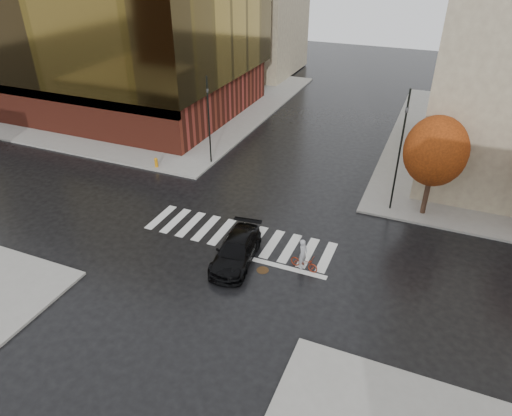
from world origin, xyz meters
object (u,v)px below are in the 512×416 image
at_px(cyclist, 304,259).
at_px(traffic_light_ne, 401,143).
at_px(fire_hydrant, 156,162).
at_px(sedan, 236,251).
at_px(traffic_light_nw, 209,116).

bearing_deg(cyclist, traffic_light_ne, -11.38).
bearing_deg(fire_hydrant, cyclist, -27.59).
bearing_deg(sedan, cyclist, 5.33).
height_order(sedan, traffic_light_nw, traffic_light_nw).
xyz_separation_m(cyclist, traffic_light_ne, (3.38, 8.15, 4.13)).
bearing_deg(traffic_light_nw, traffic_light_ne, 74.83).
relative_size(sedan, cyclist, 2.62).
xyz_separation_m(cyclist, traffic_light_nw, (-10.88, 10.00, 3.34)).
height_order(sedan, cyclist, cyclist).
height_order(cyclist, traffic_light_ne, traffic_light_ne).
distance_m(traffic_light_ne, fire_hydrant, 18.23).
xyz_separation_m(traffic_light_ne, fire_hydrant, (-17.73, -0.65, -4.19)).
bearing_deg(fire_hydrant, traffic_light_ne, 2.11).
distance_m(sedan, traffic_light_nw, 13.41).
bearing_deg(traffic_light_ne, sedan, 65.95).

